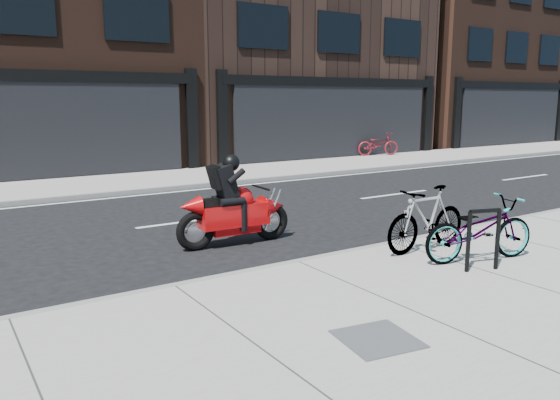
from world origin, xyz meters
TOP-DOWN VIEW (x-y plane):
  - ground at (0.00, 0.00)m, footprint 120.00×120.00m
  - sidewalk_near at (0.00, -5.00)m, footprint 60.00×6.00m
  - sidewalk_far at (0.00, 7.75)m, footprint 60.00×3.50m
  - building_mideast at (10.00, 14.50)m, footprint 12.00×10.00m
  - building_east at (22.00, 14.50)m, footprint 10.00×10.00m
  - bike_rack at (1.97, -3.78)m, footprint 0.52×0.21m
  - bicycle_front at (2.33, -3.44)m, footprint 1.98×1.12m
  - bicycle_rear at (2.11, -2.60)m, footprint 1.76×0.52m
  - motorcycle at (-0.02, -0.17)m, footprint 2.19×0.55m
  - bicycle_far at (11.94, 9.00)m, footprint 1.97×1.20m
  - utility_grate at (-0.89, -4.67)m, footprint 0.86×0.86m

SIDE VIEW (x-z plane):
  - ground at x=0.00m, z-range 0.00..0.00m
  - sidewalk_near at x=0.00m, z-range 0.00..0.13m
  - sidewalk_far at x=0.00m, z-range 0.00..0.13m
  - utility_grate at x=-0.89m, z-range 0.13..0.15m
  - bicycle_far at x=11.94m, z-range 0.13..1.11m
  - bicycle_front at x=2.33m, z-range 0.13..1.11m
  - bicycle_rear at x=2.11m, z-range 0.13..1.19m
  - bike_rack at x=1.97m, z-range 0.21..1.12m
  - motorcycle at x=-0.02m, z-range -0.15..1.48m
  - building_mideast at x=10.00m, z-range 0.00..12.50m
  - building_east at x=22.00m, z-range 0.00..13.00m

